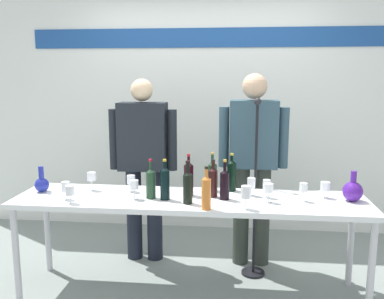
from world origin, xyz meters
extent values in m
plane|color=gray|center=(0.00, 0.00, 0.00)|extent=(10.00, 10.00, 0.00)
cube|color=white|center=(0.00, 1.52, 1.50)|extent=(5.32, 0.10, 3.00)
cube|color=#1F4E94|center=(0.00, 1.47, 2.08)|extent=(3.73, 0.01, 0.20)
cube|color=white|center=(0.00, 0.00, 0.76)|extent=(2.67, 0.63, 0.04)
cylinder|color=silver|center=(-1.28, -0.26, 0.37)|extent=(0.05, 0.05, 0.74)
cylinder|color=silver|center=(1.28, -0.26, 0.37)|extent=(0.05, 0.05, 0.74)
cylinder|color=silver|center=(-1.28, 0.26, 0.37)|extent=(0.05, 0.05, 0.74)
cylinder|color=silver|center=(1.28, 0.26, 0.37)|extent=(0.05, 0.05, 0.74)
sphere|color=#1E2996|center=(-1.19, 0.04, 0.83)|extent=(0.11, 0.11, 0.11)
cylinder|color=#1E2996|center=(-1.19, 0.04, 0.93)|extent=(0.04, 0.04, 0.10)
sphere|color=#4F1E94|center=(1.20, 0.04, 0.85)|extent=(0.15, 0.15, 0.15)
cylinder|color=#4F1E94|center=(1.20, 0.04, 0.96)|extent=(0.04, 0.04, 0.09)
cylinder|color=black|center=(-0.59, 0.60, 0.43)|extent=(0.14, 0.14, 0.85)
cylinder|color=black|center=(-0.39, 0.60, 0.43)|extent=(0.14, 0.14, 0.85)
cube|color=black|center=(-0.49, 0.60, 1.16)|extent=(0.43, 0.22, 0.60)
cylinder|color=black|center=(-0.75, 0.60, 1.12)|extent=(0.09, 0.09, 0.54)
cylinder|color=black|center=(-0.23, 0.60, 1.12)|extent=(0.09, 0.09, 0.54)
sphere|color=beige|center=(-0.49, 0.60, 1.57)|extent=(0.20, 0.20, 0.20)
cylinder|color=#333932|center=(0.40, 0.60, 0.45)|extent=(0.14, 0.14, 0.90)
cylinder|color=#333932|center=(0.58, 0.60, 0.45)|extent=(0.14, 0.14, 0.90)
cube|color=#324E5B|center=(0.49, 0.60, 1.19)|extent=(0.41, 0.22, 0.59)
cylinder|color=#324E5B|center=(0.23, 0.60, 1.16)|extent=(0.09, 0.09, 0.53)
cylinder|color=#324E5B|center=(0.75, 0.60, 1.16)|extent=(0.09, 0.09, 0.53)
sphere|color=#D4AD88|center=(0.49, 0.60, 1.60)|extent=(0.22, 0.22, 0.22)
cylinder|color=black|center=(0.17, 0.05, 0.88)|extent=(0.07, 0.07, 0.20)
cone|color=black|center=(0.17, 0.05, 0.99)|extent=(0.07, 0.07, 0.03)
cylinder|color=black|center=(0.17, 0.05, 1.02)|extent=(0.03, 0.03, 0.07)
cylinder|color=black|center=(0.17, 0.05, 1.06)|extent=(0.03, 0.03, 0.02)
cylinder|color=black|center=(-0.18, -0.06, 0.89)|extent=(0.07, 0.07, 0.22)
cone|color=black|center=(-0.18, -0.06, 1.01)|extent=(0.07, 0.07, 0.03)
cylinder|color=black|center=(-0.18, -0.06, 1.03)|extent=(0.02, 0.02, 0.07)
cylinder|color=gold|center=(-0.18, -0.06, 1.08)|extent=(0.03, 0.03, 0.02)
cylinder|color=black|center=(0.31, 0.24, 0.89)|extent=(0.07, 0.07, 0.23)
cone|color=black|center=(0.31, 0.24, 1.02)|extent=(0.07, 0.07, 0.03)
cylinder|color=black|center=(0.31, 0.24, 1.04)|extent=(0.02, 0.02, 0.07)
cylinder|color=gold|center=(0.31, 0.24, 1.08)|extent=(0.03, 0.03, 0.02)
cylinder|color=orange|center=(0.14, -0.26, 0.88)|extent=(0.07, 0.07, 0.21)
cone|color=orange|center=(0.14, -0.26, 1.00)|extent=(0.07, 0.07, 0.03)
cylinder|color=orange|center=(0.14, -0.26, 1.03)|extent=(0.02, 0.02, 0.07)
cylinder|color=black|center=(0.14, -0.26, 1.07)|extent=(0.03, 0.03, 0.02)
cylinder|color=#1C3B25|center=(-0.29, -0.04, 0.88)|extent=(0.07, 0.07, 0.20)
cone|color=#1C3B25|center=(-0.29, -0.04, 0.99)|extent=(0.07, 0.07, 0.03)
cylinder|color=#1C3B25|center=(-0.29, -0.04, 1.02)|extent=(0.02, 0.02, 0.08)
cylinder|color=#AE1526|center=(-0.29, -0.04, 1.07)|extent=(0.03, 0.03, 0.02)
cylinder|color=black|center=(-0.02, 0.07, 0.90)|extent=(0.07, 0.07, 0.24)
cone|color=black|center=(-0.02, 0.07, 1.03)|extent=(0.07, 0.07, 0.03)
cylinder|color=black|center=(-0.02, 0.07, 1.05)|extent=(0.02, 0.02, 0.07)
cylinder|color=#B21F20|center=(-0.02, 0.07, 1.09)|extent=(0.03, 0.03, 0.02)
cylinder|color=#1C3C25|center=(0.16, 0.22, 0.88)|extent=(0.07, 0.07, 0.21)
cone|color=#1C3C25|center=(0.16, 0.22, 1.00)|extent=(0.07, 0.07, 0.03)
cylinder|color=#1C3C25|center=(0.16, 0.22, 1.03)|extent=(0.02, 0.02, 0.08)
cylinder|color=gold|center=(0.16, 0.22, 1.08)|extent=(0.03, 0.03, 0.02)
cylinder|color=black|center=(0.00, -0.14, 0.88)|extent=(0.07, 0.07, 0.21)
cone|color=black|center=(0.00, -0.14, 1.00)|extent=(0.07, 0.07, 0.03)
cylinder|color=black|center=(0.00, -0.14, 1.03)|extent=(0.03, 0.03, 0.09)
cylinder|color=black|center=(0.00, -0.14, 1.09)|extent=(0.03, 0.03, 0.02)
cylinder|color=black|center=(0.26, -0.01, 0.88)|extent=(0.07, 0.07, 0.20)
cone|color=black|center=(0.26, -0.01, 0.99)|extent=(0.07, 0.07, 0.03)
cylinder|color=black|center=(0.26, -0.01, 1.02)|extent=(0.02, 0.02, 0.09)
cylinder|color=gold|center=(0.26, -0.01, 1.07)|extent=(0.03, 0.03, 0.02)
cylinder|color=white|center=(-0.85, -0.23, 0.78)|extent=(0.05, 0.05, 0.00)
cylinder|color=white|center=(-0.85, -0.23, 0.81)|extent=(0.01, 0.01, 0.06)
cylinder|color=white|center=(-0.85, -0.23, 0.88)|extent=(0.07, 0.07, 0.07)
cylinder|color=white|center=(-0.92, -0.14, 0.78)|extent=(0.05, 0.05, 0.00)
cylinder|color=white|center=(-0.92, -0.14, 0.81)|extent=(0.01, 0.01, 0.06)
cylinder|color=white|center=(-0.92, -0.14, 0.88)|extent=(0.06, 0.06, 0.07)
cylinder|color=white|center=(-0.81, 0.13, 0.78)|extent=(0.05, 0.05, 0.00)
cylinder|color=white|center=(-0.81, 0.13, 0.82)|extent=(0.01, 0.01, 0.08)
cylinder|color=white|center=(-0.81, 0.13, 0.89)|extent=(0.07, 0.07, 0.07)
cylinder|color=white|center=(-0.41, -0.08, 0.78)|extent=(0.06, 0.06, 0.00)
cylinder|color=white|center=(-0.41, -0.08, 0.82)|extent=(0.01, 0.01, 0.08)
cylinder|color=white|center=(-0.41, -0.08, 0.89)|extent=(0.07, 0.07, 0.07)
cylinder|color=white|center=(-0.49, 0.12, 0.78)|extent=(0.06, 0.06, 0.00)
cylinder|color=white|center=(-0.49, 0.12, 0.81)|extent=(0.01, 0.01, 0.06)
cylinder|color=white|center=(-0.49, 0.12, 0.88)|extent=(0.07, 0.07, 0.07)
cylinder|color=white|center=(0.46, 0.11, 0.78)|extent=(0.06, 0.06, 0.00)
cylinder|color=white|center=(0.46, 0.11, 0.81)|extent=(0.01, 0.01, 0.06)
cylinder|color=white|center=(0.46, 0.11, 0.88)|extent=(0.06, 0.06, 0.08)
cylinder|color=white|center=(0.41, -0.23, 0.78)|extent=(0.06, 0.06, 0.00)
cylinder|color=white|center=(0.41, -0.23, 0.82)|extent=(0.01, 0.01, 0.08)
cylinder|color=white|center=(0.41, -0.23, 0.90)|extent=(0.07, 0.07, 0.09)
cylinder|color=white|center=(0.58, 0.07, 0.78)|extent=(0.06, 0.06, 0.00)
cylinder|color=white|center=(0.58, 0.07, 0.81)|extent=(0.01, 0.01, 0.06)
cylinder|color=white|center=(0.58, 0.07, 0.88)|extent=(0.06, 0.06, 0.07)
cylinder|color=white|center=(0.84, 0.00, 0.78)|extent=(0.06, 0.06, 0.00)
cylinder|color=white|center=(0.84, 0.00, 0.82)|extent=(0.01, 0.01, 0.07)
cylinder|color=white|center=(0.84, 0.00, 0.88)|extent=(0.06, 0.06, 0.07)
cylinder|color=white|center=(1.02, 0.10, 0.78)|extent=(0.06, 0.06, 0.00)
cylinder|color=white|center=(1.02, 0.10, 0.81)|extent=(0.01, 0.01, 0.06)
cylinder|color=white|center=(1.02, 0.10, 0.87)|extent=(0.07, 0.07, 0.07)
cylinder|color=white|center=(0.58, -0.05, 0.78)|extent=(0.06, 0.06, 0.00)
cylinder|color=white|center=(0.58, -0.05, 0.82)|extent=(0.01, 0.01, 0.07)
cylinder|color=white|center=(0.58, -0.05, 0.89)|extent=(0.07, 0.07, 0.07)
cylinder|color=black|center=(0.51, 0.38, 0.01)|extent=(0.20, 0.20, 0.02)
cylinder|color=black|center=(0.51, 0.38, 0.73)|extent=(0.02, 0.02, 1.46)
sphere|color=#232328|center=(0.51, 0.38, 1.49)|extent=(0.06, 0.06, 0.06)
camera|label=1|loc=(0.34, -3.06, 1.69)|focal=39.35mm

